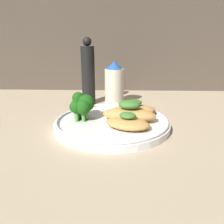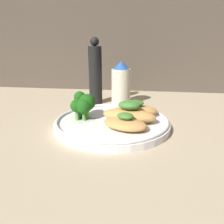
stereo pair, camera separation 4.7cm
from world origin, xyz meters
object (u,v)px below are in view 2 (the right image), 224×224
(plate, at_px, (112,123))
(sauce_bottle, at_px, (122,84))
(pepper_grinder, at_px, (95,74))
(broccoli_bunch, at_px, (83,104))

(plate, distance_m, sauce_bottle, 0.20)
(plate, relative_size, pepper_grinder, 1.29)
(pepper_grinder, bearing_deg, broccoli_bunch, -86.72)
(broccoli_bunch, height_order, sauce_bottle, sauce_bottle)
(plate, height_order, sauce_bottle, sauce_bottle)
(pepper_grinder, bearing_deg, sauce_bottle, 0.00)
(plate, relative_size, sauce_bottle, 1.96)
(broccoli_bunch, xyz_separation_m, pepper_grinder, (-0.01, 0.18, 0.04))
(plate, bearing_deg, broccoli_bunch, 174.83)
(plate, xyz_separation_m, pepper_grinder, (-0.08, 0.19, 0.08))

